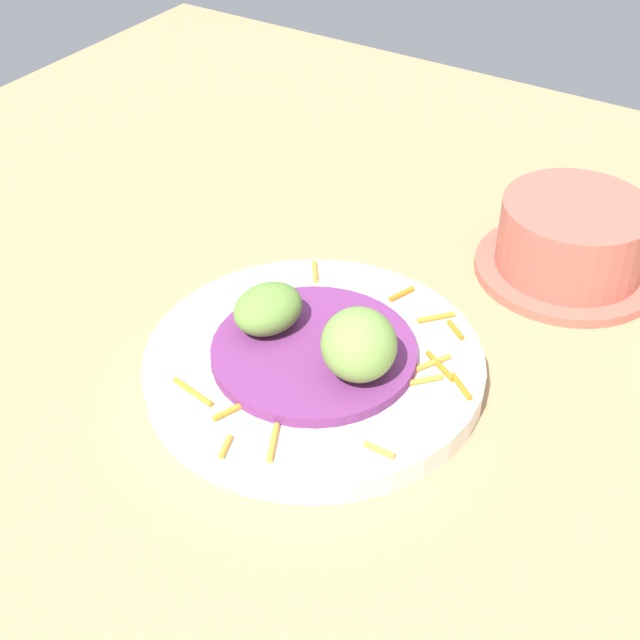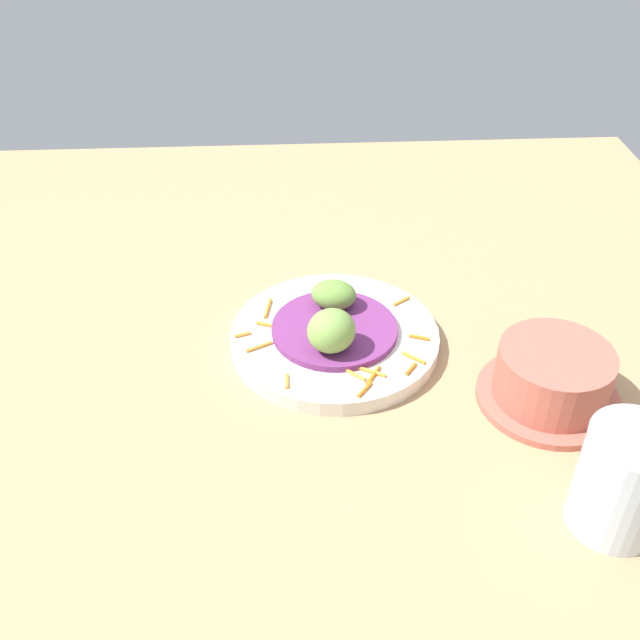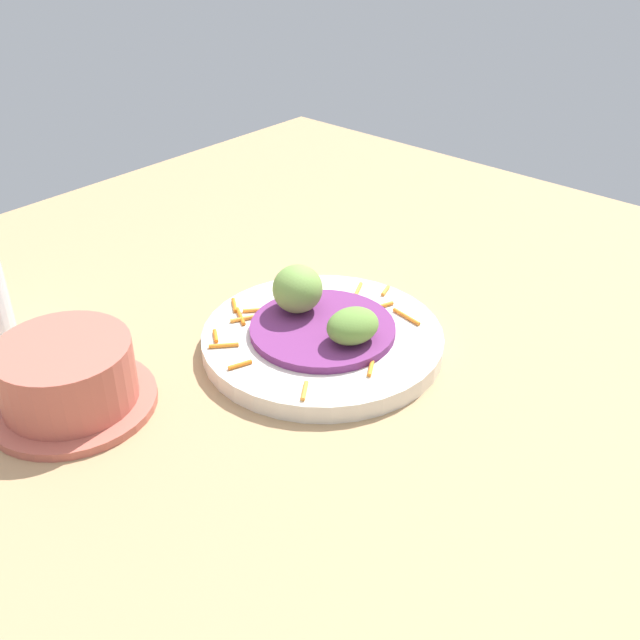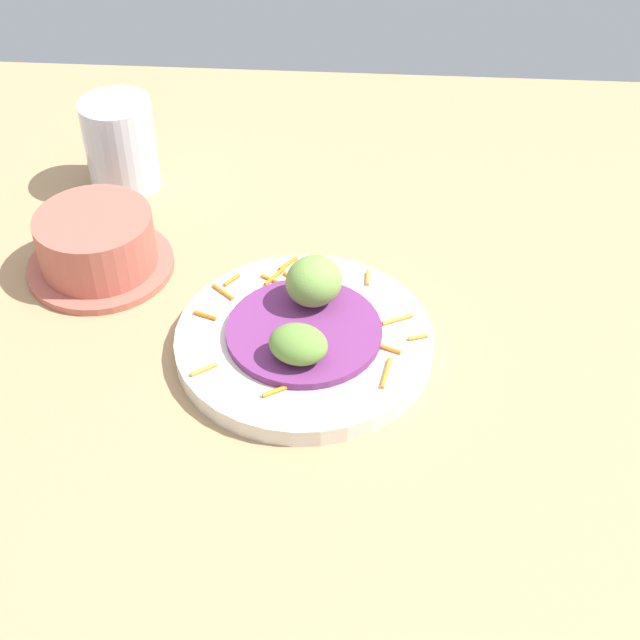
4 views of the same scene
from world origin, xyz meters
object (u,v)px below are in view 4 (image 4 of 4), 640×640
(guac_scoop_center, at_px, (309,281))
(water_glass, at_px, (120,144))
(main_plate, at_px, (304,342))
(guac_scoop_left, at_px, (298,344))
(terracotta_bowl, at_px, (97,245))

(guac_scoop_center, distance_m, water_glass, 0.31)
(main_plate, height_order, guac_scoop_left, guac_scoop_left)
(guac_scoop_left, height_order, water_glass, water_glass)
(main_plate, distance_m, water_glass, 0.34)
(guac_scoop_left, xyz_separation_m, terracotta_bowl, (0.14, 0.21, -0.01))
(guac_scoop_center, relative_size, water_glass, 0.52)
(guac_scoop_center, bearing_deg, main_plate, 177.72)
(main_plate, bearing_deg, guac_scoop_left, 177.72)
(main_plate, xyz_separation_m, guac_scoop_left, (-0.04, 0.00, 0.03))
(terracotta_bowl, bearing_deg, guac_scoop_center, -106.84)
(guac_scoop_left, bearing_deg, terracotta_bowl, 56.24)
(main_plate, relative_size, guac_scoop_left, 4.53)
(main_plate, relative_size, guac_scoop_center, 4.44)
(main_plate, height_order, guac_scoop_center, guac_scoop_center)
(guac_scoop_center, height_order, water_glass, water_glass)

